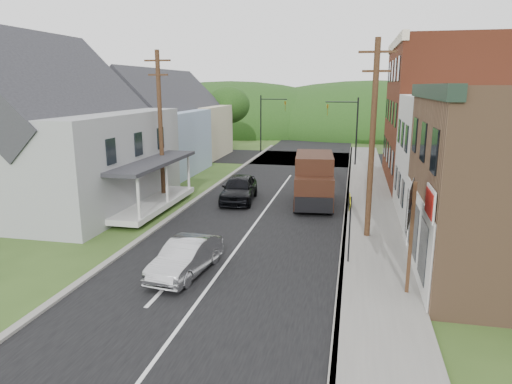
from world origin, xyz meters
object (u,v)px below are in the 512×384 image
Objects in this scene: dark_sedan at (239,189)px; route_sign_cluster at (411,222)px; delivery_van at (314,180)px; silver_sedan at (186,258)px; warning_sign at (349,218)px.

dark_sedan is 14.49m from route_sign_cluster.
delivery_van is 12.32m from route_sign_cluster.
silver_sedan is at bearing -171.20° from route_sign_cluster.
route_sign_cluster is (8.73, -11.42, 1.83)m from dark_sedan.
warning_sign is (-1.97, 2.38, -0.67)m from route_sign_cluster.
route_sign_cluster reaches higher than warning_sign.
dark_sedan is 1.67× the size of warning_sign.
dark_sedan is at bearing 120.56° from warning_sign.
dark_sedan is 1.23× the size of route_sign_cluster.
route_sign_cluster is 1.35× the size of warning_sign.
delivery_van reaches higher than silver_sedan.
silver_sedan is 1.05× the size of route_sign_cluster.
delivery_van is at bearing 119.77° from route_sign_cluster.
warning_sign reaches higher than dark_sedan.
delivery_van is 1.96× the size of warning_sign.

